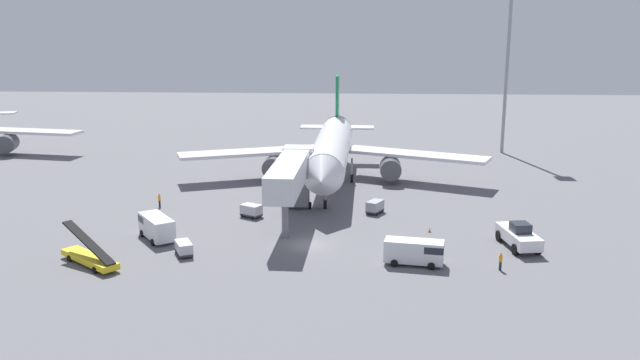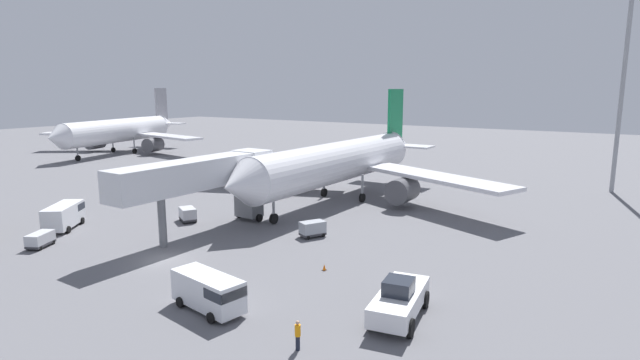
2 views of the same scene
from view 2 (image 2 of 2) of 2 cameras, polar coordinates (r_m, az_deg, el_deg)
The scene contains 14 objects.
ground_plane at distance 43.52m, azimuth -17.32°, elevation -8.57°, with size 300.00×300.00×0.00m, color slate.
airplane_at_gate at distance 61.95m, azimuth 2.38°, elevation 2.01°, with size 43.47×40.05×13.63m.
jet_bridge at distance 48.90m, azimuth -12.74°, elevation 0.41°, with size 3.75×18.06×7.37m.
pushback_tug at distance 31.57m, azimuth 8.98°, elevation -13.26°, with size 3.47×6.74×2.60m.
service_van_near_right at distance 32.89m, azimuth -12.42°, elevation -12.17°, with size 5.58×2.85×2.30m.
service_van_near_center at distance 56.24m, azimuth -27.00°, elevation -3.53°, with size 4.88×5.60×2.40m.
baggage_cart_near_left at distance 54.54m, azimuth -14.77°, elevation -3.73°, with size 2.66×2.36×1.44m.
baggage_cart_mid_right at distance 47.38m, azimuth -0.85°, elevation -5.50°, with size 2.23×2.64×1.47m.
baggage_cart_rear_right at distance 50.74m, azimuth -29.14°, elevation -5.87°, with size 2.25×2.81×1.30m.
ground_crew_worker_foreground at distance 27.98m, azimuth -2.54°, elevation -17.09°, with size 0.45×0.45×1.68m.
ground_crew_worker_midground at distance 65.54m, azimuth -19.44°, elevation -1.56°, with size 0.45×0.45×1.67m.
safety_cone_alpha at distance 39.14m, azimuth 0.49°, elevation -9.87°, with size 0.31×0.31×0.49m.
airplane_background at distance 115.23m, azimuth -21.63°, elevation 5.18°, with size 39.25×36.88×13.72m.
apron_light_mast at distance 77.24m, azimuth 31.55°, elevation 13.94°, with size 2.40×2.40×30.44m.
Camera 2 is at (31.88, -26.22, 13.81)m, focal length 28.23 mm.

